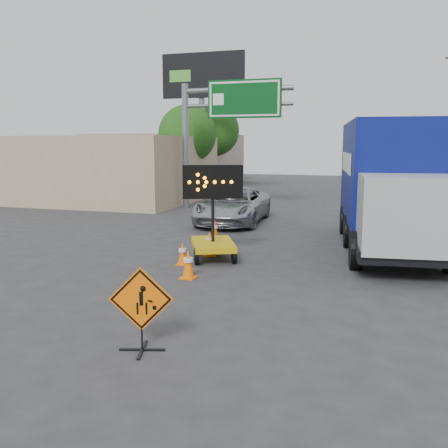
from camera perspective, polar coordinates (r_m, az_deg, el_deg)
The scene contains 15 objects.
ground at distance 9.72m, azimuth -8.88°, elevation -12.44°, with size 100.00×100.00×0.00m, color #2D2D30.
storefront_left_near at distance 33.43m, azimuth -15.10°, elevation 6.16°, with size 14.00×10.00×4.00m, color tan.
storefront_left_far at distance 46.21m, azimuth -6.67°, elevation 7.39°, with size 12.00×10.00×4.40m, color #A5988A.
highway_gantry at distance 27.42m, azimuth -0.39°, elevation 12.30°, with size 6.18×0.38×6.90m.
billboard at distance 36.34m, azimuth -2.42°, elevation 15.13°, with size 6.10×0.54×9.85m.
tree_left_near at distance 32.41m, azimuth -4.20°, elevation 10.19°, with size 3.71×3.71×6.03m.
tree_left_far at distance 40.26m, azimuth -1.21°, elevation 10.62°, with size 4.10×4.10×6.66m.
construction_sign at distance 8.78m, azimuth -9.45°, elevation -9.32°, with size 1.09×0.78×1.50m.
arrow_board at distance 15.53m, azimuth -1.28°, elevation -1.63°, with size 1.98×2.38×2.93m.
pickup_truck at distance 22.63m, azimuth 1.04°, elevation 2.14°, with size 2.66×5.76×1.60m, color #A6A9AD.
box_truck at distance 17.73m, azimuth 18.50°, elevation 3.48°, with size 3.83×9.37×4.31m.
cone_a at distance 13.37m, azimuth -4.11°, elevation -4.55°, with size 0.41×0.41×0.80m.
cone_b at distance 14.90m, azimuth -4.77°, elevation -3.34°, with size 0.40×0.40×0.69m.
cone_c at distance 16.02m, azimuth -1.66°, elevation -2.20°, with size 0.50×0.50×0.82m.
cone_d at distance 18.75m, azimuth -1.06°, elevation -0.63°, with size 0.44×0.44×0.75m.
Camera 1 is at (4.13, -8.05, 3.56)m, focal length 40.00 mm.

